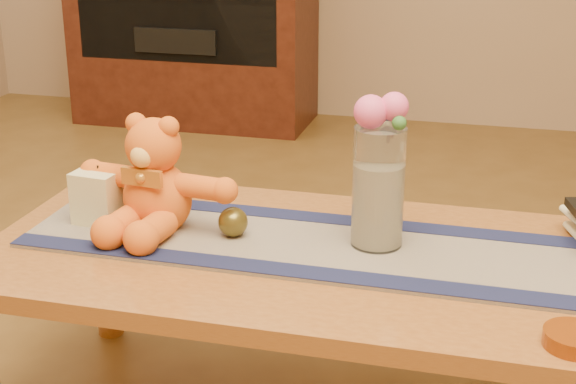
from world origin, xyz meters
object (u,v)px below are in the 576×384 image
(pillar_candle, at_px, (100,195))
(glass_vase, at_px, (378,187))
(teddy_bear, at_px, (156,175))
(amber_dish, at_px, (575,339))
(bronze_ball, at_px, (233,222))

(pillar_candle, xyz_separation_m, glass_vase, (0.63, 0.02, 0.07))
(teddy_bear, height_order, amber_dish, teddy_bear)
(glass_vase, relative_size, bronze_ball, 3.95)
(amber_dish, bearing_deg, glass_vase, 140.39)
(pillar_candle, distance_m, glass_vase, 0.64)
(pillar_candle, xyz_separation_m, amber_dish, (1.03, -0.30, -0.05))
(teddy_bear, bearing_deg, pillar_candle, -173.17)
(teddy_bear, bearing_deg, glass_vase, 9.81)
(pillar_candle, distance_m, bronze_ball, 0.32)
(bronze_ball, bearing_deg, teddy_bear, 176.38)
(teddy_bear, relative_size, pillar_candle, 3.02)
(pillar_candle, relative_size, amber_dish, 1.12)
(teddy_bear, bearing_deg, bronze_ball, 3.47)
(glass_vase, bearing_deg, amber_dish, -39.61)
(pillar_candle, height_order, bronze_ball, pillar_candle)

